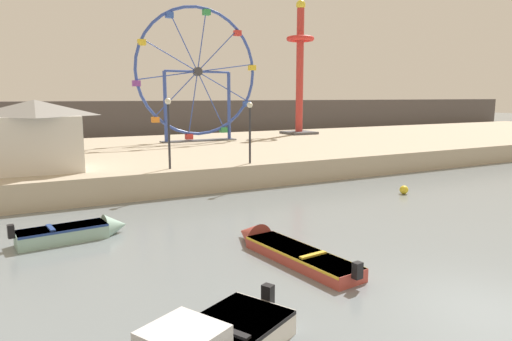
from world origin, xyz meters
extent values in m
plane|color=slate|center=(0.00, 0.00, 0.00)|extent=(240.00, 240.00, 0.00)
cube|color=#B7A88E|center=(0.00, 25.67, 0.65)|extent=(110.00, 21.25, 1.30)
cube|color=#564C47|center=(0.00, 49.96, 2.20)|extent=(140.00, 3.00, 4.40)
cube|color=#B24238|center=(-2.16, 4.57, 0.19)|extent=(1.62, 4.41, 0.38)
cube|color=gold|center=(-2.16, 4.57, 0.34)|extent=(1.63, 4.37, 0.08)
cone|color=#B24238|center=(-2.49, 7.27, 0.19)|extent=(1.18, 1.30, 1.04)
cube|color=black|center=(-1.88, 2.33, 0.49)|extent=(0.26, 0.23, 0.44)
cube|color=gold|center=(-2.09, 4.03, 0.41)|extent=(0.94, 0.27, 0.06)
cube|color=#93BCAD|center=(-8.30, 10.16, 0.26)|extent=(3.02, 1.34, 0.53)
cube|color=navy|center=(-8.30, 10.16, 0.49)|extent=(3.00, 1.36, 0.08)
cone|color=#93BCAD|center=(-6.47, 10.37, 0.26)|extent=(0.91, 1.05, 0.96)
cube|color=black|center=(-9.85, 9.98, 0.64)|extent=(0.23, 0.26, 0.44)
cube|color=navy|center=(-8.67, 10.12, 0.56)|extent=(0.26, 0.87, 0.06)
cube|color=black|center=(-4.83, 1.86, 0.65)|extent=(0.29, 0.30, 0.44)
cube|color=silver|center=(-7.21, 0.66, 0.77)|extent=(1.67, 1.68, 0.46)
cube|color=black|center=(-6.29, 1.13, 0.57)|extent=(0.75, 1.27, 0.06)
torus|color=#334CA8|center=(4.03, 29.19, 6.93)|extent=(10.30, 0.24, 10.30)
cylinder|color=#38383D|center=(4.03, 29.19, 6.93)|extent=(0.70, 0.50, 0.70)
cylinder|color=#334CA8|center=(5.83, 29.19, 8.69)|extent=(3.66, 0.08, 3.57)
cube|color=red|center=(7.64, 29.19, 10.16)|extent=(0.56, 0.48, 0.44)
cylinder|color=#334CA8|center=(4.46, 29.19, 9.41)|extent=(0.93, 0.08, 4.97)
cube|color=#33934C|center=(4.89, 29.19, 11.61)|extent=(0.56, 0.48, 0.44)
cylinder|color=#334CA8|center=(2.92, 29.19, 9.19)|extent=(2.30, 0.08, 4.55)
cube|color=#3356B7|center=(1.81, 29.19, 11.17)|extent=(0.56, 0.48, 0.44)
cylinder|color=#334CA8|center=(1.81, 29.19, 8.11)|extent=(4.49, 0.08, 2.42)
cube|color=yellow|center=(-0.42, 29.19, 9.00)|extent=(0.56, 0.48, 0.44)
cylinder|color=#334CA8|center=(1.54, 29.19, 6.57)|extent=(4.99, 0.08, 0.80)
cube|color=purple|center=(-0.95, 29.19, 5.93)|extent=(0.56, 0.48, 0.44)
cylinder|color=#334CA8|center=(2.23, 29.19, 5.18)|extent=(3.66, 0.08, 3.57)
cube|color=orange|center=(0.43, 29.19, 3.14)|extent=(0.56, 0.48, 0.44)
cylinder|color=#334CA8|center=(3.60, 29.19, 4.45)|extent=(0.93, 0.08, 4.97)
cube|color=red|center=(3.18, 29.19, 1.69)|extent=(0.56, 0.48, 0.44)
cylinder|color=#334CA8|center=(5.14, 29.19, 4.68)|extent=(2.30, 0.08, 4.55)
cube|color=#33934C|center=(6.25, 29.19, 2.14)|extent=(0.56, 0.48, 0.44)
cylinder|color=#334CA8|center=(6.26, 29.19, 5.76)|extent=(4.49, 0.08, 2.42)
cube|color=#3356B7|center=(8.48, 29.19, 4.31)|extent=(0.56, 0.48, 0.44)
cylinder|color=#334CA8|center=(6.52, 29.19, 7.29)|extent=(4.99, 0.08, 0.80)
cube|color=yellow|center=(9.01, 29.19, 7.37)|extent=(0.56, 0.48, 0.44)
cylinder|color=#334CA8|center=(1.26, 29.19, 4.12)|extent=(0.28, 0.28, 5.63)
cylinder|color=#334CA8|center=(6.80, 29.19, 4.12)|extent=(0.28, 0.28, 5.63)
cylinder|color=#334CA8|center=(4.03, 29.19, 6.93)|extent=(5.54, 0.18, 0.18)
cube|color=#4C4C51|center=(4.03, 29.19, 1.34)|extent=(6.34, 1.20, 0.08)
cylinder|color=#BC332D|center=(15.30, 31.31, 7.23)|extent=(0.70, 0.70, 11.85)
torus|color=red|center=(15.30, 31.31, 10.36)|extent=(2.64, 2.64, 0.44)
sphere|color=yellow|center=(15.30, 31.31, 13.45)|extent=(0.90, 0.90, 0.90)
cube|color=#4C4C51|center=(15.30, 31.31, 1.42)|extent=(2.80, 2.80, 0.24)
cube|color=silver|center=(-8.52, 18.57, 2.67)|extent=(4.15, 3.53, 2.73)
pyramid|color=gray|center=(-8.52, 18.57, 4.41)|extent=(4.56, 3.89, 0.80)
cylinder|color=#2D2D33|center=(1.93, 15.85, 2.83)|extent=(0.12, 0.12, 3.07)
sphere|color=#F2EACC|center=(1.93, 15.85, 4.51)|extent=(0.32, 0.32, 0.32)
cylinder|color=#2D2D33|center=(-2.57, 16.09, 2.94)|extent=(0.12, 0.12, 3.29)
sphere|color=#F2EACC|center=(-2.57, 16.09, 4.73)|extent=(0.32, 0.32, 0.32)
sphere|color=yellow|center=(8.01, 10.34, 0.22)|extent=(0.44, 0.44, 0.44)
camera|label=1|loc=(-9.55, -6.47, 4.99)|focal=32.16mm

